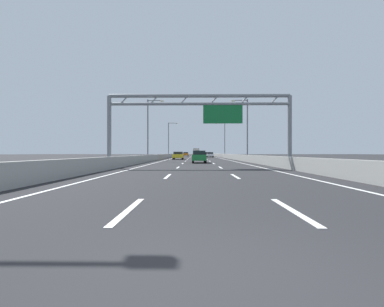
{
  "coord_description": "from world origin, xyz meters",
  "views": [
    {
      "loc": [
        -0.32,
        -2.79,
        1.27
      ],
      "look_at": [
        -1.28,
        77.82,
        1.01
      ],
      "focal_mm": 26.87,
      "sensor_mm": 36.0,
      "label": 1
    }
  ],
  "objects_px": {
    "streetlamp_left_far": "(169,138)",
    "sign_gantry": "(202,112)",
    "streetlamp_right_mid": "(246,126)",
    "box_truck": "(196,152)",
    "yellow_car": "(178,155)",
    "streetlamp_right_far": "(224,137)",
    "red_car": "(197,155)",
    "silver_car": "(204,154)",
    "orange_car": "(186,154)",
    "green_car": "(199,157)",
    "white_car": "(210,155)",
    "streetlamp_left_mid": "(149,126)",
    "black_car": "(208,154)"
  },
  "relations": [
    {
      "from": "streetlamp_left_far",
      "to": "sign_gantry",
      "type": "bearing_deg",
      "value": -81.79
    },
    {
      "from": "streetlamp_right_mid",
      "to": "box_truck",
      "type": "bearing_deg",
      "value": 95.55
    },
    {
      "from": "sign_gantry",
      "to": "yellow_car",
      "type": "bearing_deg",
      "value": 97.66
    },
    {
      "from": "sign_gantry",
      "to": "streetlamp_right_mid",
      "type": "relative_size",
      "value": 1.69
    },
    {
      "from": "streetlamp_right_mid",
      "to": "streetlamp_right_far",
      "type": "xyz_separation_m",
      "value": [
        0.0,
        34.13,
        0.0
      ]
    },
    {
      "from": "streetlamp_left_far",
      "to": "box_truck",
      "type": "height_order",
      "value": "streetlamp_left_far"
    },
    {
      "from": "sign_gantry",
      "to": "streetlamp_right_mid",
      "type": "distance_m",
      "value": 20.77
    },
    {
      "from": "red_car",
      "to": "silver_car",
      "type": "distance_m",
      "value": 65.64
    },
    {
      "from": "sign_gantry",
      "to": "orange_car",
      "type": "height_order",
      "value": "sign_gantry"
    },
    {
      "from": "streetlamp_right_far",
      "to": "box_truck",
      "type": "relative_size",
      "value": 1.24
    },
    {
      "from": "streetlamp_right_mid",
      "to": "streetlamp_left_far",
      "type": "relative_size",
      "value": 1.0
    },
    {
      "from": "streetlamp_left_far",
      "to": "silver_car",
      "type": "height_order",
      "value": "streetlamp_left_far"
    },
    {
      "from": "streetlamp_right_mid",
      "to": "yellow_car",
      "type": "relative_size",
      "value": 2.18
    },
    {
      "from": "silver_car",
      "to": "red_car",
      "type": "bearing_deg",
      "value": -93.04
    },
    {
      "from": "streetlamp_right_far",
      "to": "green_car",
      "type": "distance_m",
      "value": 43.85
    },
    {
      "from": "sign_gantry",
      "to": "green_car",
      "type": "relative_size",
      "value": 3.57
    },
    {
      "from": "box_truck",
      "to": "orange_car",
      "type": "bearing_deg",
      "value": -99.86
    },
    {
      "from": "white_car",
      "to": "green_car",
      "type": "distance_m",
      "value": 42.13
    },
    {
      "from": "streetlamp_left_mid",
      "to": "white_car",
      "type": "height_order",
      "value": "streetlamp_left_mid"
    },
    {
      "from": "orange_car",
      "to": "silver_car",
      "type": "bearing_deg",
      "value": 76.01
    },
    {
      "from": "streetlamp_left_far",
      "to": "streetlamp_right_far",
      "type": "relative_size",
      "value": 1.0
    },
    {
      "from": "white_car",
      "to": "black_car",
      "type": "distance_m",
      "value": 10.61
    },
    {
      "from": "red_car",
      "to": "streetlamp_right_far",
      "type": "bearing_deg",
      "value": 64.82
    },
    {
      "from": "red_car",
      "to": "silver_car",
      "type": "height_order",
      "value": "red_car"
    },
    {
      "from": "sign_gantry",
      "to": "streetlamp_left_far",
      "type": "bearing_deg",
      "value": 98.21
    },
    {
      "from": "streetlamp_left_far",
      "to": "green_car",
      "type": "distance_m",
      "value": 43.9
    },
    {
      "from": "red_car",
      "to": "box_truck",
      "type": "xyz_separation_m",
      "value": [
        0.07,
        58.3,
        0.9
      ]
    },
    {
      "from": "black_car",
      "to": "orange_car",
      "type": "height_order",
      "value": "black_car"
    },
    {
      "from": "white_car",
      "to": "red_car",
      "type": "height_order",
      "value": "red_car"
    },
    {
      "from": "streetlamp_left_far",
      "to": "white_car",
      "type": "xyz_separation_m",
      "value": [
        11.12,
        -1.01,
        -4.69
      ]
    },
    {
      "from": "white_car",
      "to": "green_car",
      "type": "bearing_deg",
      "value": -94.8
    },
    {
      "from": "streetlamp_left_mid",
      "to": "sign_gantry",
      "type": "bearing_deg",
      "value": -68.33
    },
    {
      "from": "sign_gantry",
      "to": "orange_car",
      "type": "distance_m",
      "value": 74.89
    },
    {
      "from": "streetlamp_left_mid",
      "to": "yellow_car",
      "type": "distance_m",
      "value": 10.58
    },
    {
      "from": "white_car",
      "to": "sign_gantry",
      "type": "bearing_deg",
      "value": -93.68
    },
    {
      "from": "yellow_car",
      "to": "black_car",
      "type": "bearing_deg",
      "value": 78.71
    },
    {
      "from": "yellow_car",
      "to": "orange_car",
      "type": "relative_size",
      "value": 1.0
    },
    {
      "from": "streetlamp_right_mid",
      "to": "red_car",
      "type": "distance_m",
      "value": 20.19
    },
    {
      "from": "sign_gantry",
      "to": "streetlamp_left_mid",
      "type": "xyz_separation_m",
      "value": [
        -7.74,
        19.47,
        0.56
      ]
    },
    {
      "from": "sign_gantry",
      "to": "streetlamp_right_far",
      "type": "height_order",
      "value": "streetlamp_right_far"
    },
    {
      "from": "yellow_car",
      "to": "green_car",
      "type": "xyz_separation_m",
      "value": [
        3.64,
        -17.49,
        0.03
      ]
    },
    {
      "from": "streetlamp_right_mid",
      "to": "red_car",
      "type": "relative_size",
      "value": 2.08
    },
    {
      "from": "streetlamp_right_mid",
      "to": "box_truck",
      "type": "relative_size",
      "value": 1.24
    },
    {
      "from": "streetlamp_left_mid",
      "to": "box_truck",
      "type": "relative_size",
      "value": 1.24
    },
    {
      "from": "black_car",
      "to": "green_car",
      "type": "distance_m",
      "value": 52.7
    },
    {
      "from": "yellow_car",
      "to": "red_car",
      "type": "height_order",
      "value": "red_car"
    },
    {
      "from": "sign_gantry",
      "to": "green_car",
      "type": "distance_m",
      "value": 11.37
    },
    {
      "from": "streetlamp_right_far",
      "to": "silver_car",
      "type": "bearing_deg",
      "value": 94.64
    },
    {
      "from": "streetlamp_left_mid",
      "to": "white_car",
      "type": "bearing_deg",
      "value": 71.44
    },
    {
      "from": "streetlamp_right_far",
      "to": "streetlamp_right_mid",
      "type": "bearing_deg",
      "value": -90.0
    }
  ]
}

